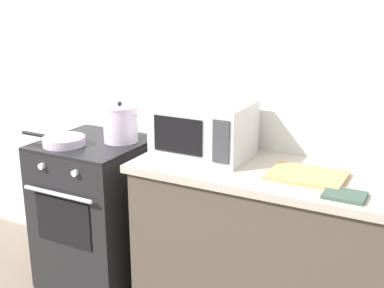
% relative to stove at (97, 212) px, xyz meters
% --- Properties ---
extents(back_wall, '(4.40, 0.10, 2.50)m').
position_rel_stove_xyz_m(back_wall, '(0.65, 0.37, 0.79)').
color(back_wall, silver).
rests_on(back_wall, ground_plane).
extents(lower_cabinet_right, '(1.64, 0.56, 0.88)m').
position_rel_stove_xyz_m(lower_cabinet_right, '(1.25, 0.02, -0.02)').
color(lower_cabinet_right, '#4C4238').
rests_on(lower_cabinet_right, ground_plane).
extents(countertop_right, '(1.70, 0.60, 0.04)m').
position_rel_stove_xyz_m(countertop_right, '(1.25, 0.02, 0.44)').
color(countertop_right, '#ADA393').
rests_on(countertop_right, lower_cabinet_right).
extents(stove, '(0.60, 0.64, 0.92)m').
position_rel_stove_xyz_m(stove, '(0.00, 0.00, 0.00)').
color(stove, black).
rests_on(stove, ground_plane).
extents(stock_pot, '(0.29, 0.21, 0.25)m').
position_rel_stove_xyz_m(stock_pot, '(0.15, 0.08, 0.57)').
color(stock_pot, silver).
rests_on(stock_pot, stove).
extents(frying_pan, '(0.45, 0.25, 0.05)m').
position_rel_stove_xyz_m(frying_pan, '(-0.11, -0.14, 0.48)').
color(frying_pan, silver).
rests_on(frying_pan, stove).
extents(microwave, '(0.50, 0.37, 0.30)m').
position_rel_stove_xyz_m(microwave, '(0.71, 0.08, 0.61)').
color(microwave, silver).
rests_on(microwave, countertop_right).
extents(cutting_board, '(0.36, 0.26, 0.02)m').
position_rel_stove_xyz_m(cutting_board, '(1.30, 0.00, 0.47)').
color(cutting_board, tan).
rests_on(cutting_board, countertop_right).
extents(oven_mitt, '(0.18, 0.14, 0.02)m').
position_rel_stove_xyz_m(oven_mitt, '(1.52, -0.16, 0.47)').
color(oven_mitt, '#384C42').
rests_on(oven_mitt, countertop_right).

